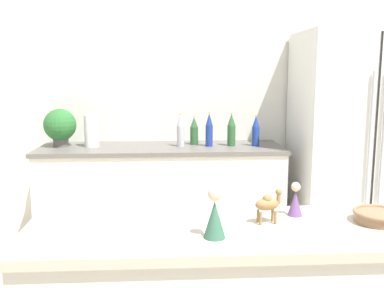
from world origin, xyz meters
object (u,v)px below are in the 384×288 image
(camel_figurine, at_px, (268,203))
(paper_towel_roll, at_px, (92,131))
(back_bottle_2, at_px, (181,131))
(back_bottle_1, at_px, (195,131))
(wise_man_figurine_crimson, at_px, (215,216))
(back_bottle_4, at_px, (209,130))
(back_bottle_0, at_px, (231,130))
(refrigerator, at_px, (353,143))
(potted_plant, at_px, (60,126))
(fruit_bowl, at_px, (379,216))
(back_bottle_3, at_px, (256,131))
(wise_man_figurine_blue, at_px, (295,201))

(camel_figurine, bearing_deg, paper_towel_roll, 115.92)
(paper_towel_roll, height_order, back_bottle_2, back_bottle_2)
(back_bottle_1, xyz_separation_m, back_bottle_2, (-0.12, -0.10, 0.02))
(camel_figurine, xyz_separation_m, wise_man_figurine_crimson, (-0.21, -0.13, -0.00))
(back_bottle_1, xyz_separation_m, back_bottle_4, (0.11, -0.10, 0.02))
(back_bottle_1, height_order, back_bottle_4, back_bottle_4)
(back_bottle_1, relative_size, back_bottle_2, 0.88)
(back_bottle_0, xyz_separation_m, back_bottle_2, (-0.42, -0.01, -0.00))
(refrigerator, bearing_deg, potted_plant, 177.03)
(back_bottle_0, height_order, fruit_bowl, back_bottle_0)
(back_bottle_0, bearing_deg, back_bottle_4, -176.52)
(wise_man_figurine_crimson, bearing_deg, back_bottle_3, 74.78)
(back_bottle_2, xyz_separation_m, wise_man_figurine_crimson, (0.05, -2.14, -0.01))
(back_bottle_0, bearing_deg, paper_towel_roll, 178.99)
(back_bottle_2, xyz_separation_m, camel_figurine, (0.26, -2.01, -0.01))
(potted_plant, distance_m, back_bottle_0, 1.42)
(back_bottle_2, bearing_deg, back_bottle_1, 38.81)
(potted_plant, relative_size, back_bottle_1, 1.29)
(paper_towel_roll, distance_m, back_bottle_1, 0.86)
(refrigerator, relative_size, back_bottle_3, 7.02)
(potted_plant, xyz_separation_m, back_bottle_0, (1.42, -0.05, -0.04))
(back_bottle_2, relative_size, wise_man_figurine_blue, 2.06)
(wise_man_figurine_crimson, bearing_deg, back_bottle_0, 80.01)
(back_bottle_3, distance_m, wise_man_figurine_crimson, 2.21)
(back_bottle_0, relative_size, back_bottle_2, 1.01)
(back_bottle_1, height_order, wise_man_figurine_crimson, back_bottle_1)
(refrigerator, relative_size, potted_plant, 5.81)
(paper_towel_roll, height_order, wise_man_figurine_crimson, paper_towel_roll)
(back_bottle_4, distance_m, fruit_bowl, 2.07)
(potted_plant, bearing_deg, camel_figurine, -58.80)
(refrigerator, distance_m, wise_man_figurine_blue, 2.14)
(back_bottle_3, relative_size, fruit_bowl, 1.38)
(potted_plant, height_order, back_bottle_1, potted_plant)
(fruit_bowl, bearing_deg, back_bottle_2, 108.34)
(potted_plant, height_order, wise_man_figurine_crimson, potted_plant)
(back_bottle_3, bearing_deg, back_bottle_1, 168.30)
(back_bottle_3, height_order, wise_man_figurine_crimson, back_bottle_3)
(back_bottle_0, bearing_deg, refrigerator, -4.39)
(fruit_bowl, xyz_separation_m, wise_man_figurine_crimson, (-0.62, -0.12, 0.05))
(wise_man_figurine_blue, bearing_deg, camel_figurine, -147.69)
(back_bottle_4, distance_m, wise_man_figurine_crimson, 2.15)
(refrigerator, distance_m, camel_figurine, 2.27)
(potted_plant, xyz_separation_m, back_bottle_3, (1.62, -0.07, -0.05))
(potted_plant, distance_m, back_bottle_1, 1.12)
(back_bottle_2, relative_size, camel_figurine, 2.12)
(potted_plant, distance_m, wise_man_figurine_blue, 2.42)
(refrigerator, relative_size, wise_man_figurine_blue, 13.63)
(wise_man_figurine_crimson, bearing_deg, fruit_bowl, 10.45)
(fruit_bowl, relative_size, wise_man_figurine_blue, 1.40)
(back_bottle_2, distance_m, back_bottle_4, 0.24)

